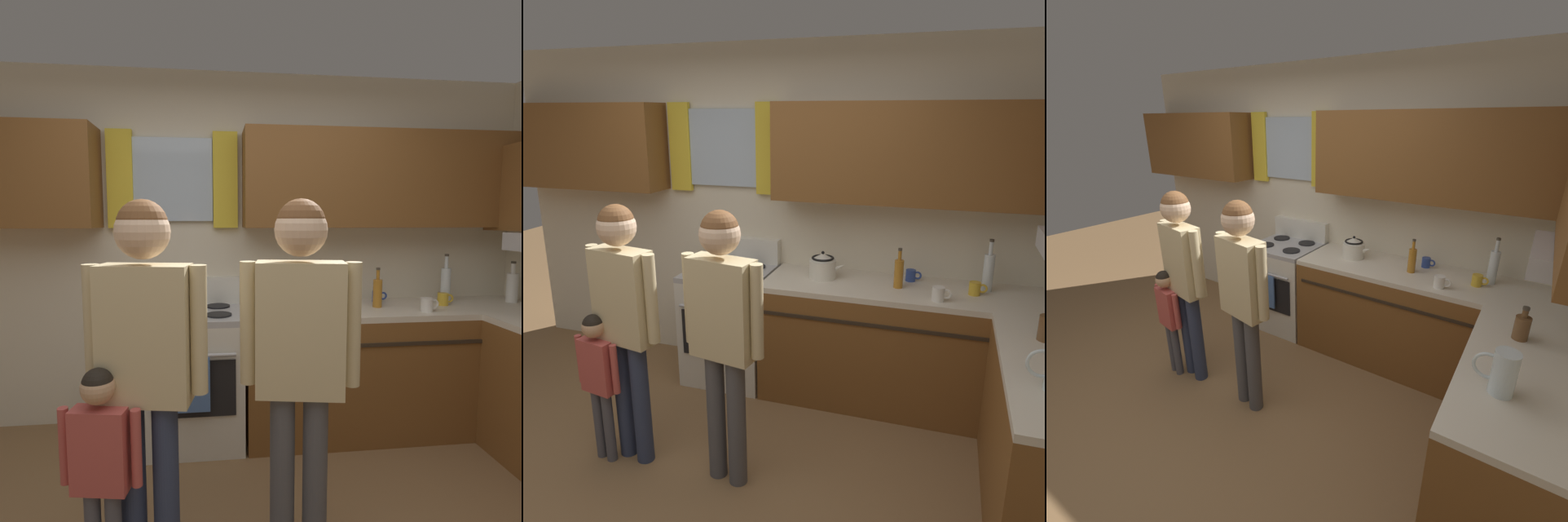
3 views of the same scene
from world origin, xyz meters
The scene contains 13 objects.
back_wall_unit centered at (0.04, 1.82, 1.51)m, with size 4.60×0.42×2.60m.
kitchen_counter_run centered at (1.50, 1.19, 0.45)m, with size 2.18×1.91×0.90m.
stove_oven centered at (-0.22, 1.54, 0.47)m, with size 0.64×0.67×1.10m.
bottle_tall_clear centered at (1.66, 1.65, 1.04)m, with size 0.07×0.07×0.37m.
bottle_oil_amber centered at (1.07, 1.53, 1.01)m, with size 0.06×0.06×0.29m.
bottle_milk_white centered at (2.16, 1.59, 1.02)m, with size 0.08×0.08×0.31m.
mug_mustard_yellow centered at (1.59, 1.54, 0.95)m, with size 0.12×0.08×0.09m.
mug_ceramic_white centered at (1.35, 1.35, 0.95)m, with size 0.13×0.08×0.09m.
mug_cobalt_blue centered at (1.15, 1.71, 0.94)m, with size 0.11×0.07×0.08m.
stovetop_kettle centered at (0.52, 1.58, 1.00)m, with size 0.27×0.20×0.21m.
adult_holding_child centered at (-0.37, 0.38, 1.01)m, with size 0.49×0.22×1.61m.
adult_in_plaid centered at (0.26, 0.38, 1.01)m, with size 0.49×0.22×1.61m.
small_child centered at (-0.54, 0.31, 0.60)m, with size 0.32×0.13×0.96m.
Camera 1 is at (-0.10, -1.27, 1.53)m, focal length 28.38 mm.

